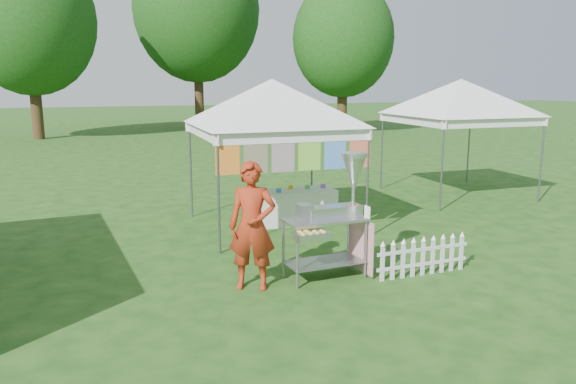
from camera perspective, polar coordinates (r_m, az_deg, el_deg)
name	(u,v)px	position (r m, az deg, el deg)	size (l,w,h in m)	color
ground	(344,284)	(8.50, 5.70, -9.26)	(120.00, 120.00, 0.00)	#1B4213
canopy_main	(272,79)	(11.22, -1.64, 11.37)	(4.24, 4.24, 3.45)	#59595E
canopy_right	(461,79)	(15.09, 17.21, 10.89)	(4.24, 4.24, 3.45)	#59595E
tree_left	(29,20)	(31.44, -24.82, 15.55)	(6.40, 6.40, 9.53)	#382514
tree_mid	(196,9)	(36.01, -9.28, 17.83)	(7.60, 7.60, 11.52)	#382514
tree_right	(343,39)	(32.20, 5.64, 15.21)	(5.60, 5.60, 8.42)	#382514
donut_cart	(337,206)	(8.48, 5.00, -1.41)	(1.35, 1.02, 1.90)	gray
vendor	(252,226)	(8.04, -3.66, -3.47)	(0.68, 0.45, 1.86)	maroon
picket_fence	(423,257)	(8.96, 13.55, -6.49)	(1.62, 0.09, 0.56)	silver
display_table	(292,206)	(11.84, 0.45, -1.48)	(1.80, 0.70, 0.70)	white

